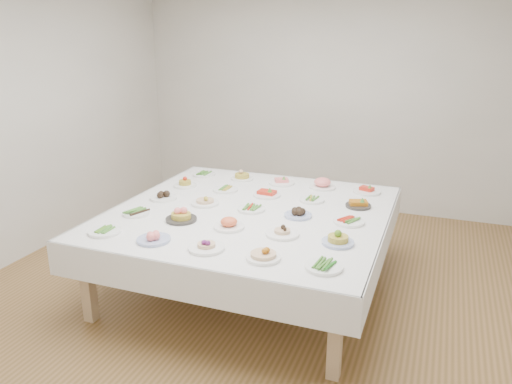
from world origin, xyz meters
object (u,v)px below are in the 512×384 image
(display_table, at_px, (250,217))
(dish_0, at_px, (105,230))
(dish_24, at_px, (367,189))
(dish_12, at_px, (251,208))

(display_table, xyz_separation_m, dish_0, (-0.89, -0.90, 0.09))
(display_table, bearing_deg, dish_0, -134.79)
(dish_0, relative_size, dish_24, 0.96)
(display_table, height_order, dish_12, dish_12)
(dish_0, bearing_deg, dish_24, 45.23)
(dish_12, height_order, dish_24, dish_24)
(display_table, xyz_separation_m, dish_12, (0.01, 0.01, 0.09))
(display_table, distance_m, dish_12, 0.09)
(dish_12, bearing_deg, display_table, -136.14)
(display_table, relative_size, dish_24, 8.98)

